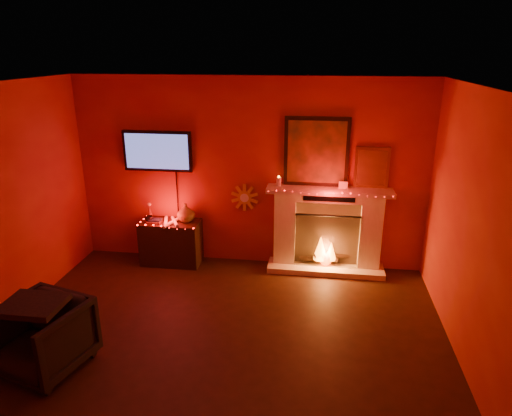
{
  "coord_description": "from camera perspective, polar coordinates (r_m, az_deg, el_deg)",
  "views": [
    {
      "loc": [
        0.98,
        -3.69,
        3.04
      ],
      "look_at": [
        0.23,
        1.7,
        1.13
      ],
      "focal_mm": 32.0,
      "sensor_mm": 36.0,
      "label": 1
    }
  ],
  "objects": [
    {
      "name": "sunburst_clock",
      "position": [
        6.57,
        -1.44,
        1.31
      ],
      "size": [
        0.4,
        0.03,
        0.4
      ],
      "color": "gold",
      "rests_on": "room"
    },
    {
      "name": "console_table",
      "position": [
        6.84,
        -10.47,
        -3.92
      ],
      "size": [
        0.86,
        0.5,
        0.92
      ],
      "color": "black",
      "rests_on": "floor"
    },
    {
      "name": "armchair",
      "position": [
        5.1,
        -25.15,
        -14.38
      ],
      "size": [
        0.95,
        0.96,
        0.72
      ],
      "primitive_type": "imported",
      "rotation": [
        0.0,
        0.0,
        -0.27
      ],
      "color": "black",
      "rests_on": "floor"
    },
    {
      "name": "tv",
      "position": [
        6.69,
        -12.22,
        6.94
      ],
      "size": [
        1.0,
        0.07,
        1.24
      ],
      "color": "black",
      "rests_on": "room"
    },
    {
      "name": "fireplace",
      "position": [
        6.5,
        8.86,
        -1.72
      ],
      "size": [
        1.72,
        0.4,
        2.18
      ],
      "color": "beige",
      "rests_on": "floor"
    },
    {
      "name": "room",
      "position": [
        4.17,
        -6.37,
        -4.63
      ],
      "size": [
        5.0,
        5.0,
        5.0
      ],
      "color": "black",
      "rests_on": "ground"
    }
  ]
}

